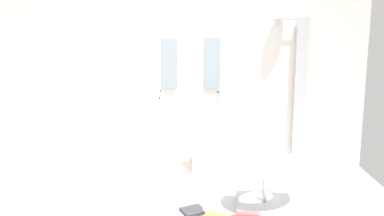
% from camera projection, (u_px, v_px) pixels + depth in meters
% --- Properties ---
extents(ground_plane, '(4.80, 3.60, 0.04)m').
position_uv_depth(ground_plane, '(171.00, 208.00, 3.43)').
color(ground_plane, silver).
extents(rear_partition, '(4.80, 0.10, 2.60)m').
position_uv_depth(rear_partition, '(191.00, 73.00, 4.86)').
color(rear_partition, silver).
rests_on(rear_partition, ground_plane).
extents(pedestal_sink_left, '(0.48, 0.48, 0.99)m').
position_uv_depth(pedestal_sink_left, '(164.00, 135.00, 4.52)').
color(pedestal_sink_left, white).
rests_on(pedestal_sink_left, ground_plane).
extents(pedestal_sink_right, '(0.48, 0.48, 0.99)m').
position_uv_depth(pedestal_sink_right, '(209.00, 136.00, 4.44)').
color(pedestal_sink_right, white).
rests_on(pedestal_sink_right, ground_plane).
extents(vanity_mirror_left, '(0.22, 0.03, 0.70)m').
position_uv_depth(vanity_mirror_left, '(169.00, 63.00, 4.81)').
color(vanity_mirror_left, '#8C9EA8').
extents(vanity_mirror_right, '(0.22, 0.03, 0.70)m').
position_uv_depth(vanity_mirror_right, '(212.00, 63.00, 4.73)').
color(vanity_mirror_right, '#8C9EA8').
extents(shower_column, '(0.49, 0.24, 2.05)m').
position_uv_depth(shower_column, '(298.00, 90.00, 4.58)').
color(shower_column, '#B7BABF').
rests_on(shower_column, ground_plane).
extents(lounge_chair, '(1.10, 1.10, 0.65)m').
position_uv_depth(lounge_chair, '(265.00, 174.00, 3.37)').
color(lounge_chair, '#B7BABF').
rests_on(lounge_chair, ground_plane).
extents(area_rug, '(1.29, 0.74, 0.01)m').
position_uv_depth(area_rug, '(215.00, 211.00, 3.33)').
color(area_rug, '#B2B2B7').
rests_on(area_rug, ground_plane).
extents(magazine_charcoal, '(0.29, 0.28, 0.03)m').
position_uv_depth(magazine_charcoal, '(193.00, 211.00, 3.28)').
color(magazine_charcoal, '#38383D').
rests_on(magazine_charcoal, area_rug).
extents(coffee_mug, '(0.09, 0.09, 0.10)m').
position_uv_depth(coffee_mug, '(206.00, 208.00, 3.26)').
color(coffee_mug, white).
rests_on(coffee_mug, area_rug).
extents(soap_bottle_clear, '(0.05, 0.05, 0.12)m').
position_uv_depth(soap_bottle_clear, '(160.00, 102.00, 4.34)').
color(soap_bottle_clear, silver).
rests_on(soap_bottle_clear, pedestal_sink_left).
extents(soap_bottle_grey, '(0.06, 0.06, 0.19)m').
position_uv_depth(soap_bottle_grey, '(218.00, 99.00, 4.41)').
color(soap_bottle_grey, '#99999E').
rests_on(soap_bottle_grey, pedestal_sink_right).
extents(soap_bottle_white, '(0.04, 0.04, 0.19)m').
position_uv_depth(soap_bottle_white, '(160.00, 97.00, 4.58)').
color(soap_bottle_white, white).
rests_on(soap_bottle_white, pedestal_sink_left).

